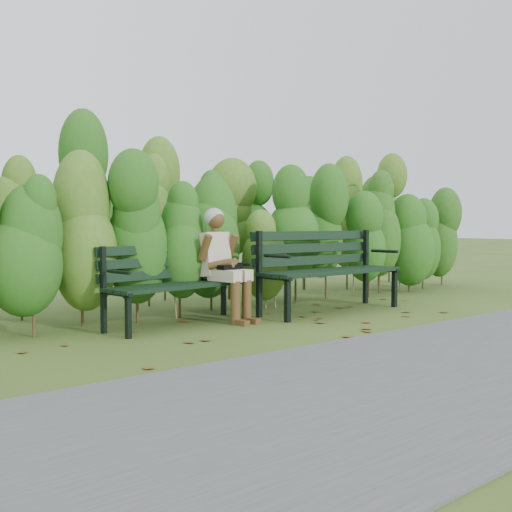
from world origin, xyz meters
TOP-DOWN VIEW (x-y plane):
  - ground at (0.00, 0.00)m, footprint 80.00×80.00m
  - footpath at (0.00, -2.20)m, footprint 60.00×2.50m
  - hedge_band at (0.00, 1.86)m, footprint 11.04×1.67m
  - leaf_litter at (0.02, -0.26)m, footprint 6.02×2.20m
  - bench_left at (-0.72, 0.86)m, footprint 1.82×0.81m
  - bench_right at (1.29, 0.55)m, footprint 2.06×0.70m
  - seated_woman at (-0.17, 0.75)m, footprint 0.53×0.78m

SIDE VIEW (x-z plane):
  - ground at x=0.00m, z-range 0.00..0.00m
  - leaf_litter at x=0.02m, z-range 0.00..0.01m
  - footpath at x=0.00m, z-range 0.00..0.01m
  - bench_left at x=-0.72m, z-range 0.08..0.96m
  - bench_right at x=1.29m, z-range 0.09..1.11m
  - seated_woman at x=-0.17m, z-range 0.08..1.37m
  - hedge_band at x=0.00m, z-range 0.05..2.47m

